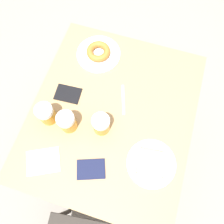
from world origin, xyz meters
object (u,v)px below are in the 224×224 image
object	(u,v)px
beer_mug_center	(46,114)
napkin_folded	(43,161)
fork	(123,100)
passport_near_edge	(91,169)
beer_mug_left	(67,122)
beer_mug_right	(101,124)
plate_with_cake	(152,163)
plate_with_donut	(98,53)
passport_far_edge	(68,94)

from	to	relation	value
beer_mug_center	napkin_folded	bearing A→B (deg)	104.99
fork	passport_near_edge	xyz separation A→B (m)	(0.04, 0.37, 0.00)
beer_mug_left	passport_near_edge	world-z (taller)	beer_mug_left
fork	beer_mug_right	bearing A→B (deg)	71.66
plate_with_cake	passport_near_edge	xyz separation A→B (m)	(0.25, 0.10, -0.01)
napkin_folded	beer_mug_right	bearing A→B (deg)	-131.52
beer_mug_center	beer_mug_right	distance (m)	0.26
beer_mug_center	passport_near_edge	distance (m)	0.32
plate_with_donut	passport_near_edge	xyz separation A→B (m)	(-0.16, 0.58, -0.01)
plate_with_donut	fork	size ratio (longest dim) A/B	1.51
plate_with_cake	beer_mug_center	bearing A→B (deg)	-7.08
plate_with_donut	fork	bearing A→B (deg)	133.08
beer_mug_center	passport_far_edge	bearing A→B (deg)	-104.88
beer_mug_left	beer_mug_center	size ratio (longest dim) A/B	1.00
plate_with_cake	fork	size ratio (longest dim) A/B	1.42
passport_near_edge	fork	bearing A→B (deg)	-96.48
plate_with_donut	passport_far_edge	size ratio (longest dim) A/B	1.78
beer_mug_right	napkin_folded	bearing A→B (deg)	48.48
plate_with_donut	napkin_folded	distance (m)	0.62
plate_with_donut	passport_far_edge	world-z (taller)	plate_with_donut
plate_with_cake	napkin_folded	distance (m)	0.49
beer_mug_right	passport_far_edge	world-z (taller)	beer_mug_right
beer_mug_right	fork	bearing A→B (deg)	-108.34
plate_with_donut	beer_mug_right	xyz separation A→B (m)	(-0.15, 0.39, 0.04)
fork	passport_far_edge	world-z (taller)	passport_far_edge
passport_near_edge	plate_with_donut	bearing A→B (deg)	-74.64
napkin_folded	passport_far_edge	world-z (taller)	passport_far_edge
plate_with_cake	beer_mug_right	distance (m)	0.28
beer_mug_right	passport_far_edge	size ratio (longest dim) A/B	0.87
plate_with_donut	napkin_folded	size ratio (longest dim) A/B	1.29
fork	napkin_folded	bearing A→B (deg)	57.03
beer_mug_center	napkin_folded	xyz separation A→B (m)	(-0.05, 0.20, -0.05)
passport_far_edge	plate_with_donut	bearing A→B (deg)	-104.94
beer_mug_left	fork	bearing A→B (deg)	-135.16
beer_mug_center	napkin_folded	size ratio (longest dim) A/B	0.63
fork	plate_with_cake	bearing A→B (deg)	128.28
beer_mug_right	fork	distance (m)	0.19
beer_mug_right	beer_mug_left	bearing A→B (deg)	13.26
beer_mug_left	napkin_folded	bearing A→B (deg)	75.02
plate_with_cake	beer_mug_left	world-z (taller)	beer_mug_left
beer_mug_left	passport_near_edge	distance (m)	0.24
beer_mug_right	passport_near_edge	world-z (taller)	beer_mug_right
beer_mug_left	fork	distance (m)	0.30
plate_with_cake	beer_mug_left	xyz separation A→B (m)	(0.42, -0.06, 0.04)
fork	passport_far_edge	distance (m)	0.28
napkin_folded	passport_far_edge	size ratio (longest dim) A/B	1.38
plate_with_donut	fork	world-z (taller)	plate_with_donut
napkin_folded	passport_far_edge	xyz separation A→B (m)	(0.02, -0.34, 0.00)
napkin_folded	plate_with_cake	bearing A→B (deg)	-163.79
plate_with_donut	passport_far_edge	distance (m)	0.28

